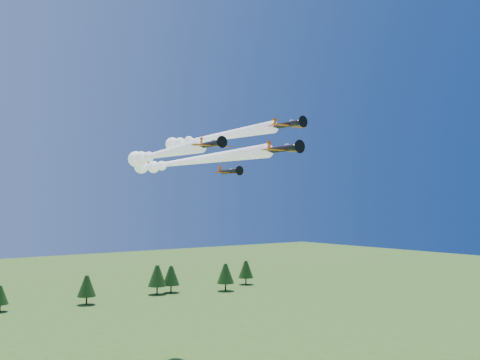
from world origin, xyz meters
TOP-DOWN VIEW (x-y plane):
  - plane_lead at (1.43, 25.24)m, footprint 8.12×62.47m
  - plane_left at (-5.83, 24.50)m, footprint 8.81×41.74m
  - plane_right at (9.72, 28.72)m, footprint 8.11×51.90m
  - plane_slot at (0.61, 7.35)m, footprint 6.54×7.14m
  - treeline at (1.45, 110.30)m, footprint 170.96×16.94m

SIDE VIEW (x-z plane):
  - treeline at x=1.45m, z-range 1.16..12.72m
  - plane_slot at x=0.61m, z-range 40.94..43.25m
  - plane_lead at x=1.43m, z-range 43.39..47.09m
  - plane_left at x=-5.83m, z-range 44.53..48.23m
  - plane_right at x=9.72m, z-range 49.57..53.27m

